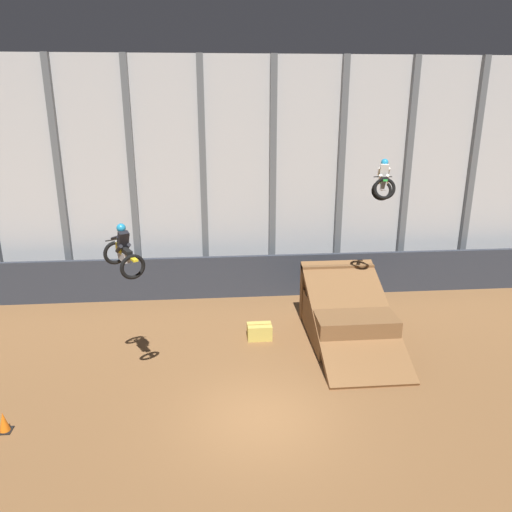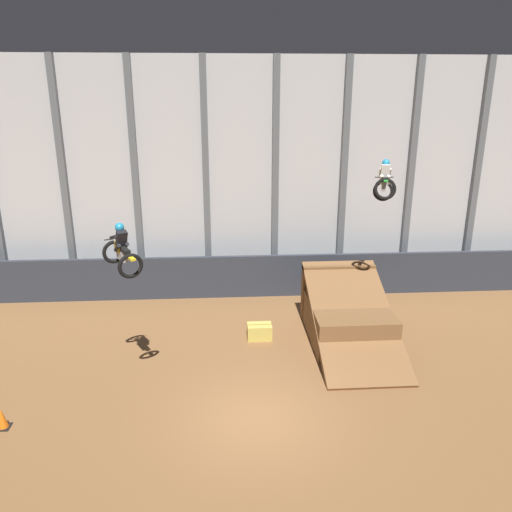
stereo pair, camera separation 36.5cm
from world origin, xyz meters
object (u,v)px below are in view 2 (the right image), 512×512
(dirt_ramp, at_px, (346,315))
(traffic_cone_near_ramp, at_px, (2,419))
(rider_bike_left_air, at_px, (122,251))
(hay_bale_trackside, at_px, (259,332))
(rider_bike_right_air, at_px, (385,183))

(dirt_ramp, bearing_deg, traffic_cone_near_ramp, -155.37)
(rider_bike_left_air, distance_m, hay_bale_trackside, 6.46)
(rider_bike_right_air, bearing_deg, rider_bike_left_air, -144.78)
(rider_bike_right_air, bearing_deg, hay_bale_trackside, -160.88)
(rider_bike_right_air, relative_size, traffic_cone_near_ramp, 3.06)
(dirt_ramp, xyz_separation_m, rider_bike_left_air, (-7.43, -2.87, 3.54))
(rider_bike_left_air, xyz_separation_m, hay_bale_trackside, (4.18, 2.77, -4.07))
(dirt_ramp, distance_m, hay_bale_trackside, 3.30)
(traffic_cone_near_ramp, bearing_deg, dirt_ramp, 24.63)
(dirt_ramp, height_order, traffic_cone_near_ramp, dirt_ramp)
(rider_bike_left_air, relative_size, traffic_cone_near_ramp, 3.01)
(dirt_ramp, xyz_separation_m, traffic_cone_near_ramp, (-10.59, -4.86, -0.54))
(dirt_ramp, height_order, hay_bale_trackside, dirt_ramp)
(rider_bike_right_air, height_order, traffic_cone_near_ramp, rider_bike_right_air)
(traffic_cone_near_ramp, xyz_separation_m, hay_bale_trackside, (7.34, 4.76, -0.00))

